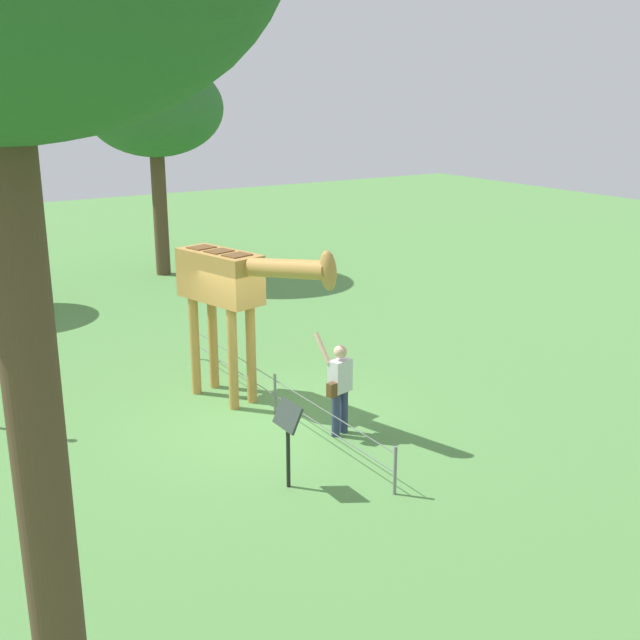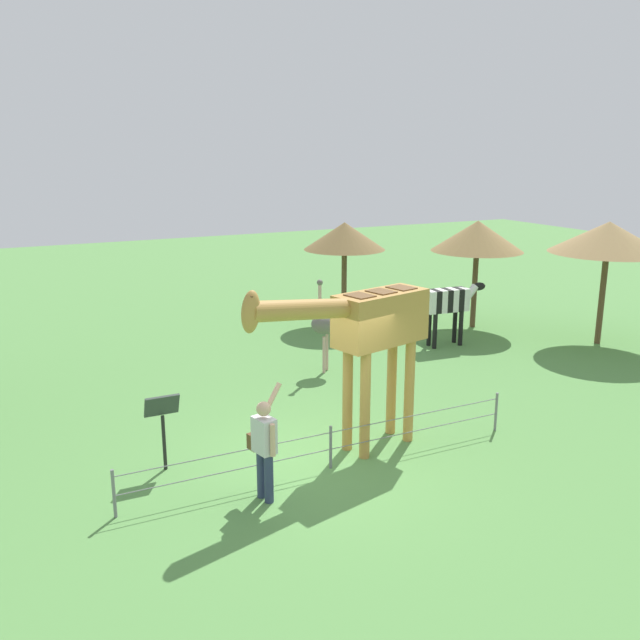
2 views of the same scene
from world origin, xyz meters
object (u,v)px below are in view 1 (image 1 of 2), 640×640
visitor (339,384)px  info_sign (288,427)px  giraffe (231,287)px  tree_west (154,110)px

visitor → info_sign: 2.00m
giraffe → info_sign: (3.38, -0.81, -1.26)m
tree_west → info_sign: bearing=-14.6°
info_sign → giraffe: bearing=166.6°
info_sign → tree_west: bearing=165.4°
tree_west → visitor: bearing=-8.8°
giraffe → info_sign: 3.69m
giraffe → info_sign: bearing=-13.4°
visitor → tree_west: bearing=171.2°
info_sign → visitor: bearing=124.4°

